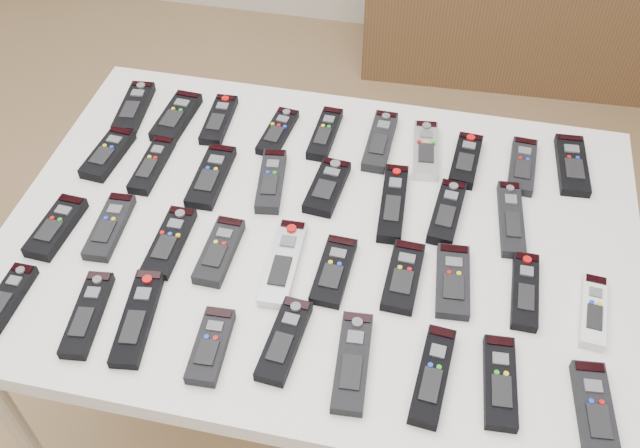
% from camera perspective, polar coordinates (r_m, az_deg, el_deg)
% --- Properties ---
extents(ground, '(4.00, 4.00, 0.00)m').
position_cam_1_polar(ground, '(2.09, -3.64, -13.77)').
color(ground, '#957A4C').
rests_on(ground, ground).
extents(table, '(1.25, 0.88, 0.78)m').
position_cam_1_polar(table, '(1.46, 0.00, -2.08)').
color(table, white).
rests_on(table, ground).
extents(remote_0, '(0.07, 0.18, 0.02)m').
position_cam_1_polar(remote_0, '(1.74, -14.66, 8.99)').
color(remote_0, black).
rests_on(remote_0, table).
extents(remote_1, '(0.07, 0.17, 0.02)m').
position_cam_1_polar(remote_1, '(1.69, -11.42, 8.39)').
color(remote_1, black).
rests_on(remote_1, table).
extents(remote_2, '(0.06, 0.17, 0.02)m').
position_cam_1_polar(remote_2, '(1.67, -8.09, 8.26)').
color(remote_2, black).
rests_on(remote_2, table).
extents(remote_3, '(0.06, 0.16, 0.02)m').
position_cam_1_polar(remote_3, '(1.62, -3.40, 7.37)').
color(remote_3, black).
rests_on(remote_3, table).
extents(remote_4, '(0.05, 0.17, 0.02)m').
position_cam_1_polar(remote_4, '(1.61, 0.40, 7.24)').
color(remote_4, black).
rests_on(remote_4, table).
extents(remote_5, '(0.06, 0.19, 0.02)m').
position_cam_1_polar(remote_5, '(1.60, 4.83, 6.63)').
color(remote_5, black).
rests_on(remote_5, table).
extents(remote_6, '(0.07, 0.18, 0.02)m').
position_cam_1_polar(remote_6, '(1.59, 8.44, 5.86)').
color(remote_6, '#B7B7BC').
rests_on(remote_6, table).
extents(remote_7, '(0.06, 0.16, 0.02)m').
position_cam_1_polar(remote_7, '(1.58, 11.58, 5.02)').
color(remote_7, black).
rests_on(remote_7, table).
extents(remote_8, '(0.06, 0.17, 0.02)m').
position_cam_1_polar(remote_8, '(1.60, 15.88, 4.48)').
color(remote_8, black).
rests_on(remote_8, table).
extents(remote_9, '(0.07, 0.18, 0.02)m').
position_cam_1_polar(remote_9, '(1.63, 19.52, 4.48)').
color(remote_9, black).
rests_on(remote_9, table).
extents(remote_10, '(0.07, 0.16, 0.02)m').
position_cam_1_polar(remote_10, '(1.63, -16.60, 5.40)').
color(remote_10, black).
rests_on(remote_10, table).
extents(remote_11, '(0.05, 0.17, 0.02)m').
position_cam_1_polar(remote_11, '(1.58, -13.29, 4.62)').
color(remote_11, black).
rests_on(remote_11, table).
extents(remote_12, '(0.06, 0.18, 0.02)m').
position_cam_1_polar(remote_12, '(1.53, -8.70, 3.81)').
color(remote_12, black).
rests_on(remote_12, table).
extents(remote_13, '(0.07, 0.18, 0.02)m').
position_cam_1_polar(remote_13, '(1.50, -3.94, 3.46)').
color(remote_13, black).
rests_on(remote_13, table).
extents(remote_14, '(0.07, 0.16, 0.02)m').
position_cam_1_polar(remote_14, '(1.49, 0.58, 2.99)').
color(remote_14, black).
rests_on(remote_14, table).
extents(remote_15, '(0.06, 0.21, 0.02)m').
position_cam_1_polar(remote_15, '(1.46, 5.86, 1.69)').
color(remote_15, black).
rests_on(remote_15, table).
extents(remote_16, '(0.07, 0.17, 0.02)m').
position_cam_1_polar(remote_16, '(1.46, 10.12, 0.91)').
color(remote_16, black).
rests_on(remote_16, table).
extents(remote_17, '(0.06, 0.20, 0.02)m').
position_cam_1_polar(remote_17, '(1.47, 15.03, 0.41)').
color(remote_17, black).
rests_on(remote_17, table).
extents(remote_18, '(0.07, 0.16, 0.02)m').
position_cam_1_polar(remote_18, '(1.50, -20.36, -0.23)').
color(remote_18, black).
rests_on(remote_18, table).
extents(remote_19, '(0.06, 0.17, 0.02)m').
position_cam_1_polar(remote_19, '(1.47, -16.47, -0.20)').
color(remote_19, black).
rests_on(remote_19, table).
extents(remote_20, '(0.05, 0.17, 0.02)m').
position_cam_1_polar(remote_20, '(1.41, -11.95, -1.41)').
color(remote_20, black).
rests_on(remote_20, table).
extents(remote_21, '(0.06, 0.16, 0.02)m').
position_cam_1_polar(remote_21, '(1.38, -8.06, -2.16)').
color(remote_21, black).
rests_on(remote_21, table).
extents(remote_22, '(0.06, 0.21, 0.02)m').
position_cam_1_polar(remote_22, '(1.35, -2.95, -3.11)').
color(remote_22, '#B7B7BC').
rests_on(remote_22, table).
extents(remote_23, '(0.06, 0.16, 0.02)m').
position_cam_1_polar(remote_23, '(1.34, 1.11, -3.76)').
color(remote_23, black).
rests_on(remote_23, table).
extents(remote_24, '(0.06, 0.16, 0.02)m').
position_cam_1_polar(remote_24, '(1.33, 6.67, -4.19)').
color(remote_24, black).
rests_on(remote_24, table).
extents(remote_25, '(0.07, 0.17, 0.02)m').
position_cam_1_polar(remote_25, '(1.34, 10.58, -4.50)').
color(remote_25, black).
rests_on(remote_25, table).
extents(remote_26, '(0.05, 0.17, 0.02)m').
position_cam_1_polar(remote_26, '(1.36, 16.08, -5.15)').
color(remote_26, black).
rests_on(remote_26, table).
extents(remote_27, '(0.05, 0.16, 0.02)m').
position_cam_1_polar(remote_27, '(1.37, 21.02, -6.52)').
color(remote_27, silver).
rests_on(remote_27, table).
extents(remote_28, '(0.05, 0.15, 0.02)m').
position_cam_1_polar(remote_28, '(1.41, -23.76, -5.48)').
color(remote_28, black).
rests_on(remote_28, table).
extents(remote_29, '(0.07, 0.18, 0.02)m').
position_cam_1_polar(remote_29, '(1.34, -18.11, -6.87)').
color(remote_29, black).
rests_on(remote_29, table).
extents(remote_30, '(0.08, 0.21, 0.02)m').
position_cam_1_polar(remote_30, '(1.31, -14.37, -7.26)').
color(remote_30, black).
rests_on(remote_30, table).
extents(remote_31, '(0.06, 0.15, 0.02)m').
position_cam_1_polar(remote_31, '(1.25, -8.73, -9.61)').
color(remote_31, black).
rests_on(remote_31, table).
extents(remote_32, '(0.07, 0.17, 0.02)m').
position_cam_1_polar(remote_32, '(1.24, -2.87, -9.28)').
color(remote_32, black).
rests_on(remote_32, table).
extents(remote_33, '(0.07, 0.19, 0.02)m').
position_cam_1_polar(remote_33, '(1.22, 2.61, -10.97)').
color(remote_33, black).
rests_on(remote_33, table).
extents(remote_34, '(0.06, 0.19, 0.02)m').
position_cam_1_polar(remote_34, '(1.22, 9.00, -11.88)').
color(remote_34, black).
rests_on(remote_34, table).
extents(remote_35, '(0.06, 0.17, 0.02)m').
position_cam_1_polar(remote_35, '(1.24, 14.20, -12.16)').
color(remote_35, black).
rests_on(remote_35, table).
extents(remote_36, '(0.07, 0.18, 0.02)m').
position_cam_1_polar(remote_36, '(1.25, 21.12, -13.78)').
color(remote_36, black).
rests_on(remote_36, table).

